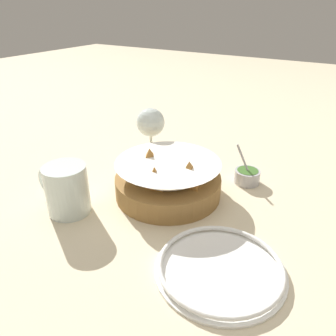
{
  "coord_description": "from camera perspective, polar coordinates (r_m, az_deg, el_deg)",
  "views": [
    {
      "loc": [
        -0.35,
        0.49,
        0.39
      ],
      "look_at": [
        -0.02,
        -0.04,
        0.07
      ],
      "focal_mm": 35.0,
      "sensor_mm": 36.0,
      "label": 1
    }
  ],
  "objects": [
    {
      "name": "wine_glass",
      "position": [
        0.85,
        -3.05,
        7.65
      ],
      "size": [
        0.07,
        0.07,
        0.14
      ],
      "color": "silver",
      "rests_on": "ground_plane"
    },
    {
      "name": "side_plate",
      "position": [
        0.55,
        9.06,
        -16.72
      ],
      "size": [
        0.21,
        0.21,
        0.01
      ],
      "color": "white",
      "rests_on": "ground_plane"
    },
    {
      "name": "food_basket",
      "position": [
        0.71,
        0.0,
        -2.01
      ],
      "size": [
        0.23,
        0.23,
        0.1
      ],
      "color": "olive",
      "rests_on": "ground_plane"
    },
    {
      "name": "sauce_cup",
      "position": [
        0.79,
        13.6,
        -1.3
      ],
      "size": [
        0.06,
        0.06,
        0.09
      ],
      "color": "#B7B7BC",
      "rests_on": "ground_plane"
    },
    {
      "name": "ground_plane",
      "position": [
        0.71,
        -3.08,
        -5.5
      ],
      "size": [
        4.0,
        4.0,
        0.0
      ],
      "primitive_type": "plane",
      "color": "beige"
    },
    {
      "name": "beer_mug",
      "position": [
        0.68,
        -17.21,
        -3.83
      ],
      "size": [
        0.12,
        0.08,
        0.1
      ],
      "color": "silver",
      "rests_on": "ground_plane"
    }
  ]
}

